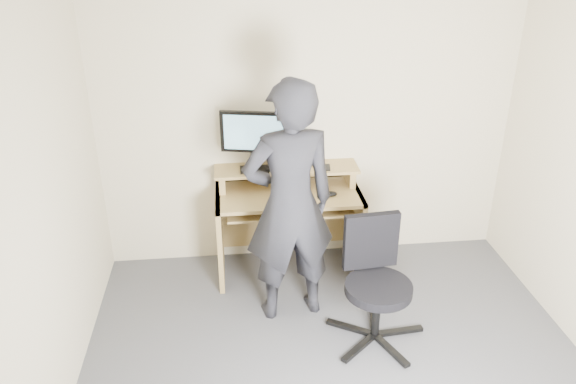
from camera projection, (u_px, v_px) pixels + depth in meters
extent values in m
cube|color=beige|center=(308.00, 122.00, 4.69)|extent=(3.50, 0.02, 2.50)
cube|color=tan|center=(220.00, 236.00, 4.72)|extent=(0.04, 0.60, 0.75)
cube|color=tan|center=(355.00, 228.00, 4.84)|extent=(0.04, 0.60, 0.75)
cube|color=tan|center=(289.00, 194.00, 4.62)|extent=(1.20, 0.60, 0.03)
cube|color=tan|center=(290.00, 209.00, 4.59)|extent=(1.02, 0.38, 0.02)
cube|color=tan|center=(222.00, 180.00, 4.67)|extent=(0.05, 0.28, 0.15)
cube|color=tan|center=(350.00, 174.00, 4.77)|extent=(0.05, 0.28, 0.15)
cube|color=tan|center=(287.00, 169.00, 4.69)|extent=(1.20, 0.30, 0.02)
cube|color=tan|center=(285.00, 211.00, 5.01)|extent=(1.20, 0.03, 0.65)
cube|color=black|center=(254.00, 169.00, 4.63)|extent=(0.23, 0.15, 0.02)
cube|color=black|center=(254.00, 159.00, 4.61)|extent=(0.05, 0.04, 0.15)
cube|color=black|center=(253.00, 132.00, 4.48)|extent=(0.53, 0.15, 0.34)
cube|color=#83C5E3|center=(253.00, 133.00, 4.46)|extent=(0.47, 0.11, 0.29)
cube|color=black|center=(286.00, 156.00, 4.65)|extent=(0.08, 0.13, 0.20)
cylinder|color=silver|center=(289.00, 159.00, 4.63)|extent=(0.09, 0.09, 0.16)
cube|color=black|center=(326.00, 167.00, 4.67)|extent=(0.08, 0.14, 0.01)
cube|color=black|center=(269.00, 169.00, 4.61)|extent=(0.05, 0.05, 0.03)
torus|color=silver|center=(278.00, 165.00, 4.70)|extent=(0.16, 0.16, 0.06)
cube|color=black|center=(289.00, 207.00, 4.57)|extent=(0.47, 0.20, 0.03)
ellipsoid|color=black|center=(331.00, 194.00, 4.55)|extent=(0.11, 0.09, 0.04)
cube|color=black|center=(399.00, 331.00, 4.14)|extent=(0.36, 0.08, 0.03)
cube|color=black|center=(374.00, 318.00, 4.27)|extent=(0.13, 0.36, 0.03)
cube|color=black|center=(350.00, 328.00, 4.17)|extent=(0.33, 0.23, 0.03)
cube|color=black|center=(359.00, 348.00, 3.98)|extent=(0.30, 0.27, 0.03)
cube|color=black|center=(391.00, 350.00, 3.95)|extent=(0.19, 0.35, 0.03)
cylinder|color=black|center=(376.00, 313.00, 4.01)|extent=(0.06, 0.06, 0.38)
cylinder|color=black|center=(378.00, 289.00, 3.92)|extent=(0.48, 0.48, 0.07)
cube|color=black|center=(371.00, 241.00, 3.99)|extent=(0.40, 0.09, 0.43)
imported|color=black|center=(289.00, 204.00, 4.03)|extent=(0.75, 0.56, 1.86)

